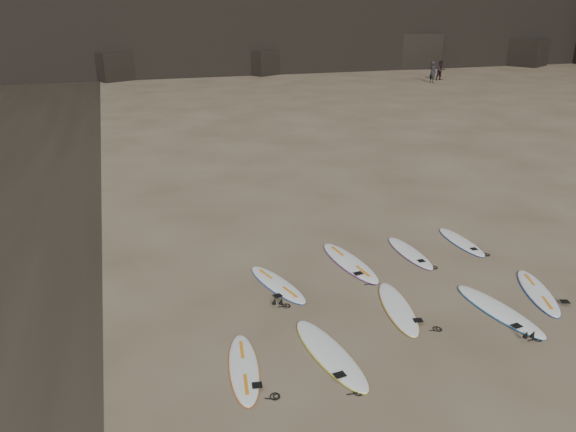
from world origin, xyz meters
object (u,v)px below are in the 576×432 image
object	(u,v)px
surfboard_6	(350,262)
person_a	(433,72)
person_b	(441,70)
surfboard_1	(330,353)
surfboard_0	(244,367)
surfboard_3	(499,310)
surfboard_8	(461,242)
surfboard_5	(277,284)
surfboard_7	(410,252)
surfboard_2	(398,308)
surfboard_4	(538,292)

from	to	relation	value
surfboard_6	person_a	xyz separation A→B (m)	(21.44, 31.55, 0.86)
person_b	surfboard_1	bearing A→B (deg)	-125.61
surfboard_0	surfboard_3	size ratio (longest dim) A/B	0.87
surfboard_8	surfboard_6	bearing A→B (deg)	-175.06
surfboard_3	surfboard_6	world-z (taller)	surfboard_6
person_a	person_b	xyz separation A→B (m)	(1.59, 1.24, -0.06)
surfboard_5	surfboard_8	distance (m)	6.03
surfboard_5	person_b	bearing A→B (deg)	37.07
surfboard_0	surfboard_7	bearing A→B (deg)	42.60
surfboard_2	surfboard_8	distance (m)	4.64
surfboard_4	surfboard_6	size ratio (longest dim) A/B	0.87
surfboard_2	person_b	size ratio (longest dim) A/B	1.45
surfboard_2	person_a	bearing A→B (deg)	69.32
surfboard_5	surfboard_0	bearing A→B (deg)	-133.05
surfboard_5	surfboard_3	bearing A→B (deg)	-47.38
surfboard_1	surfboard_6	xyz separation A→B (m)	(2.07, 3.80, 0.00)
surfboard_1	surfboard_7	world-z (taller)	surfboard_1
surfboard_3	surfboard_0	bearing A→B (deg)	175.36
surfboard_1	person_a	distance (m)	42.47
surfboard_6	surfboard_7	distance (m)	1.89
surfboard_0	surfboard_4	bearing A→B (deg)	14.97
surfboard_5	surfboard_2	bearing A→B (deg)	-55.92
surfboard_3	surfboard_4	size ratio (longest dim) A/B	1.11
person_b	surfboard_2	bearing A→B (deg)	-124.10
surfboard_2	surfboard_5	size ratio (longest dim) A/B	1.04
surfboard_2	surfboard_6	world-z (taller)	surfboard_6
surfboard_3	person_a	distance (m)	39.86
surfboard_0	surfboard_3	world-z (taller)	surfboard_3
surfboard_4	person_a	world-z (taller)	person_a
surfboard_1	surfboard_5	size ratio (longest dim) A/B	1.15
surfboard_7	person_a	size ratio (longest dim) A/B	1.26
surfboard_2	surfboard_7	distance (m)	3.20
surfboard_6	surfboard_7	world-z (taller)	surfboard_6
surfboard_3	surfboard_8	distance (m)	3.97
surfboard_4	person_a	size ratio (longest dim) A/B	1.31
surfboard_8	person_a	xyz separation A→B (m)	(17.72, 31.24, 0.87)
surfboard_7	surfboard_4	bearing A→B (deg)	-59.17
surfboard_0	surfboard_7	size ratio (longest dim) A/B	1.01
surfboard_3	person_b	distance (m)	41.72
surfboard_3	person_a	bearing A→B (deg)	53.36
surfboard_3	surfboard_4	xyz separation A→B (m)	(1.47, 0.45, -0.00)
surfboard_2	surfboard_6	bearing A→B (deg)	103.56
surfboard_5	person_b	world-z (taller)	person_b
surfboard_1	person_b	size ratio (longest dim) A/B	1.60
surfboard_5	surfboard_7	world-z (taller)	surfboard_5
surfboard_0	person_b	world-z (taller)	person_b
surfboard_0	surfboard_8	size ratio (longest dim) A/B	1.04
surfboard_6	surfboard_5	bearing A→B (deg)	-171.25
surfboard_3	person_b	world-z (taller)	person_b
surfboard_8	person_b	distance (m)	37.79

